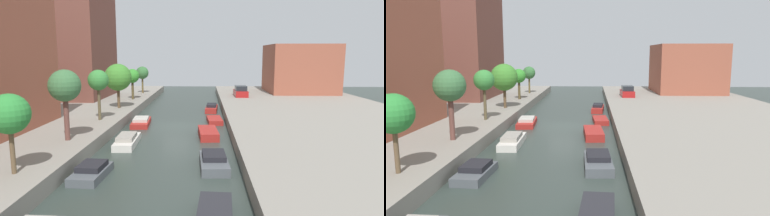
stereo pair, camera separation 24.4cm
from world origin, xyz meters
The scene contains 20 objects.
ground_plane centered at (0.00, 0.00, 0.00)m, with size 84.00×84.00×0.00m, color #2D3833.
quay_left centered at (-15.00, 0.00, 0.50)m, with size 20.00×64.00×1.00m, color gray.
quay_right centered at (15.00, 0.00, 0.50)m, with size 20.00×64.00×1.00m, color gray.
apartment_tower_far centered at (-16.00, 14.76, 11.35)m, with size 10.00×12.11×20.70m, color brown.
low_block_right centered at (18.00, 22.31, 4.77)m, with size 10.00×10.48×7.54m, color brown.
street_tree_0 centered at (-6.88, -16.27, 4.05)m, with size 2.02×2.02×4.09m.
street_tree_1 centered at (-6.88, -9.50, 4.78)m, with size 2.22×2.22×4.97m.
street_tree_2 centered at (-6.88, -2.09, 4.61)m, with size 1.88×1.88×4.63m.
street_tree_3 centered at (-6.88, 4.95, 4.45)m, with size 3.01×3.01×4.98m.
street_tree_4 centered at (-6.88, 12.51, 4.08)m, with size 1.87×1.87×4.08m.
street_tree_5 centered at (-6.88, 19.90, 4.13)m, with size 1.95×1.95×4.16m.
parked_car centered at (8.07, 16.31, 1.65)m, with size 1.84×4.08×1.56m.
moored_boat_left_1 centered at (-3.69, -14.08, 0.34)m, with size 1.77×3.30×0.80m.
moored_boat_left_2 centered at (-3.22, -7.09, 0.36)m, with size 1.59×4.38×0.87m.
moored_boat_left_3 centered at (-3.53, 0.42, 0.32)m, with size 1.96×4.44×0.75m.
moored_boat_right_0 centered at (3.21, -18.85, 0.31)m, with size 1.64×3.16×0.62m.
moored_boat_right_1 centered at (3.37, -12.04, 0.37)m, with size 1.84×3.89×0.86m.
moored_boat_right_2 centered at (3.11, -4.23, 0.32)m, with size 1.82×3.97×0.65m.
moored_boat_right_3 centered at (3.85, 1.88, 0.24)m, with size 1.68×3.45×0.49m.
moored_boat_right_4 centered at (3.71, 8.91, 0.40)m, with size 1.67×4.14×0.93m.
Camera 1 is at (2.71, -32.19, 6.96)m, focal length 31.32 mm.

